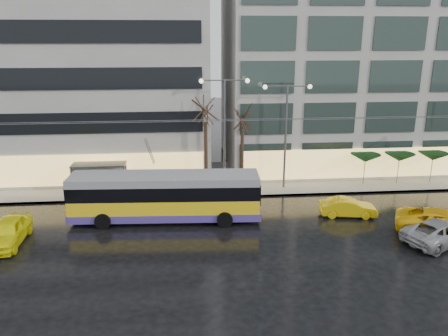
{
  "coord_description": "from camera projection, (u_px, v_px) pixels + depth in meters",
  "views": [
    {
      "loc": [
        -1.09,
        -23.36,
        12.18
      ],
      "look_at": [
        1.45,
        5.0,
        3.69
      ],
      "focal_mm": 35.0,
      "sensor_mm": 36.0,
      "label": 1
    }
  ],
  "objects": [
    {
      "name": "ground",
      "position": [
        207.0,
        252.0,
        25.87
      ],
      "size": [
        140.0,
        140.0,
        0.0
      ],
      "primitive_type": "plane",
      "color": "black",
      "rests_on": "ground"
    },
    {
      "name": "sidewalk",
      "position": [
        221.0,
        178.0,
        39.38
      ],
      "size": [
        80.0,
        10.0,
        0.15
      ],
      "primitive_type": "cube",
      "color": "gray",
      "rests_on": "ground"
    },
    {
      "name": "kerb",
      "position": [
        226.0,
        197.0,
        34.66
      ],
      "size": [
        80.0,
        0.1,
        0.15
      ],
      "primitive_type": "cube",
      "color": "slate",
      "rests_on": "ground"
    },
    {
      "name": "building_left",
      "position": [
        18.0,
        50.0,
        39.45
      ],
      "size": [
        34.0,
        14.0,
        22.0
      ],
      "primitive_type": "cube",
      "color": "#9D9B96",
      "rests_on": "sidewalk"
    },
    {
      "name": "building_right",
      "position": [
        392.0,
        33.0,
        42.01
      ],
      "size": [
        32.0,
        14.0,
        25.0
      ],
      "primitive_type": "cube",
      "color": "#9D9B96",
      "rests_on": "sidewalk"
    },
    {
      "name": "trolleybus",
      "position": [
        165.0,
        198.0,
        30.01
      ],
      "size": [
        13.03,
        5.34,
        5.98
      ],
      "color": "yellow",
      "rests_on": "ground"
    },
    {
      "name": "catenary",
      "position": [
        214.0,
        150.0,
        32.32
      ],
      "size": [
        42.24,
        5.12,
        7.0
      ],
      "color": "#595B60",
      "rests_on": "ground"
    },
    {
      "name": "bus_shelter",
      "position": [
        95.0,
        172.0,
        34.79
      ],
      "size": [
        4.2,
        1.6,
        2.51
      ],
      "color": "#595B60",
      "rests_on": "sidewalk"
    },
    {
      "name": "street_lamp_near",
      "position": [
        224.0,
        119.0,
        34.64
      ],
      "size": [
        3.96,
        0.36,
        9.03
      ],
      "color": "#595B60",
      "rests_on": "sidewalk"
    },
    {
      "name": "street_lamp_far",
      "position": [
        286.0,
        122.0,
        35.14
      ],
      "size": [
        3.96,
        0.36,
        8.53
      ],
      "color": "#595B60",
      "rests_on": "sidewalk"
    },
    {
      "name": "tree_a",
      "position": [
        205.0,
        105.0,
        34.39
      ],
      "size": [
        3.2,
        3.2,
        8.4
      ],
      "color": "black",
      "rests_on": "sidewalk"
    },
    {
      "name": "tree_b",
      "position": [
        243.0,
        113.0,
        35.03
      ],
      "size": [
        3.2,
        3.2,
        7.7
      ],
      "color": "black",
      "rests_on": "sidewalk"
    },
    {
      "name": "parasol_a",
      "position": [
        365.0,
        158.0,
        36.86
      ],
      "size": [
        2.5,
        2.5,
        2.65
      ],
      "color": "#595B60",
      "rests_on": "sidewalk"
    },
    {
      "name": "parasol_b",
      "position": [
        399.0,
        157.0,
        37.12
      ],
      "size": [
        2.5,
        2.5,
        2.65
      ],
      "color": "#595B60",
      "rests_on": "sidewalk"
    },
    {
      "name": "parasol_c",
      "position": [
        433.0,
        156.0,
        37.38
      ],
      "size": [
        2.5,
        2.5,
        2.65
      ],
      "color": "#595B60",
      "rests_on": "sidewalk"
    },
    {
      "name": "taxi_a",
      "position": [
        8.0,
        232.0,
        26.71
      ],
      "size": [
        1.98,
        4.72,
        1.6
      ],
      "primitive_type": "imported",
      "rotation": [
        0.0,
        0.0,
        0.02
      ],
      "color": "#FFFA0D",
      "rests_on": "ground"
    },
    {
      "name": "taxi_b",
      "position": [
        348.0,
        207.0,
        30.95
      ],
      "size": [
        4.1,
        1.94,
        1.3
      ],
      "primitive_type": "imported",
      "rotation": [
        0.0,
        0.0,
        1.42
      ],
      "color": "yellow",
      "rests_on": "ground"
    },
    {
      "name": "taxi_c",
      "position": [
        445.0,
        224.0,
        27.77
      ],
      "size": [
        6.54,
        5.17,
        1.65
      ],
      "primitive_type": "imported",
      "rotation": [
        0.0,
        0.0,
        1.09
      ],
      "color": "yellow",
      "rests_on": "ground"
    },
    {
      "name": "sedan_silver",
      "position": [
        442.0,
        231.0,
        26.9
      ],
      "size": [
        5.84,
        4.33,
        1.47
      ],
      "primitive_type": "imported",
      "rotation": [
        0.0,
        0.0,
        1.97
      ],
      "color": "#9FA0A4",
      "rests_on": "ground"
    },
    {
      "name": "pedestrian_a",
      "position": [
        103.0,
        180.0,
        34.01
      ],
      "size": [
        1.05,
        1.06,
        2.19
      ],
      "color": "black",
      "rests_on": "sidewalk"
    },
    {
      "name": "pedestrian_b",
      "position": [
        142.0,
        176.0,
        36.67
      ],
      "size": [
        1.11,
        1.1,
        1.8
      ],
      "color": "black",
      "rests_on": "sidewalk"
    },
    {
      "name": "pedestrian_c",
      "position": [
        82.0,
        184.0,
        34.08
      ],
      "size": [
        1.1,
        0.91,
        2.11
      ],
      "color": "black",
      "rests_on": "sidewalk"
    }
  ]
}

